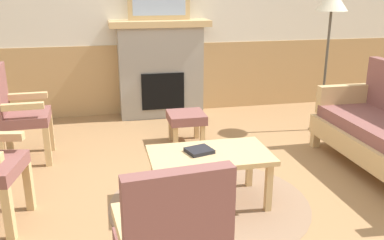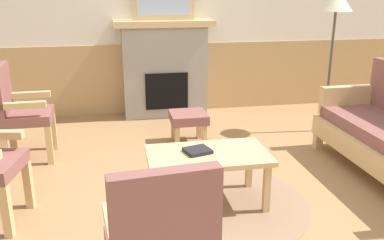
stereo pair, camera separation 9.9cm
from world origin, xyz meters
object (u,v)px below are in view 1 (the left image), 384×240
fireplace (161,68)px  footstool (186,119)px  floor_lamp_by_couch (331,9)px  armchair_near_fireplace (16,109)px  coffee_table (210,159)px  book_on_table (199,151)px

fireplace → footstool: bearing=-84.2°
fireplace → floor_lamp_by_couch: size_ratio=0.77×
armchair_near_fireplace → floor_lamp_by_couch: (3.46, 0.24, 0.91)m
coffee_table → book_on_table: 0.11m
coffee_table → armchair_near_fireplace: 2.08m
book_on_table → fireplace: bearing=88.9°
floor_lamp_by_couch → footstool: bearing=-175.8°
footstool → floor_lamp_by_couch: floor_lamp_by_couch is taller
coffee_table → book_on_table: size_ratio=4.94×
fireplace → coffee_table: fireplace is taller
floor_lamp_by_couch → armchair_near_fireplace: bearing=-176.0°
coffee_table → floor_lamp_by_couch: (1.81, 1.50, 1.06)m
fireplace → book_on_table: fireplace is taller
book_on_table → armchair_near_fireplace: (-1.57, 1.23, 0.08)m
fireplace → coffee_table: 2.54m
fireplace → book_on_table: (-0.05, -2.50, -0.20)m
footstool → armchair_near_fireplace: bearing=-176.3°
armchair_near_fireplace → floor_lamp_by_couch: 3.58m
coffee_table → footstool: (0.09, 1.37, -0.10)m
fireplace → floor_lamp_by_couch: floor_lamp_by_couch is taller
book_on_table → floor_lamp_by_couch: 2.59m
fireplace → floor_lamp_by_couch: bearing=-29.2°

